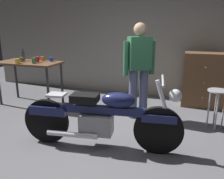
{
  "coord_description": "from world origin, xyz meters",
  "views": [
    {
      "loc": [
        1.12,
        -2.63,
        1.63
      ],
      "look_at": [
        0.02,
        0.7,
        0.65
      ],
      "focal_mm": 37.21,
      "sensor_mm": 36.0,
      "label": 1
    }
  ],
  "objects_px": {
    "mug_brown_stoneware": "(22,60)",
    "bottle": "(23,56)",
    "person_standing": "(139,67)",
    "mug_green_speckled": "(34,61)",
    "motorcycle": "(101,117)",
    "mug_yellow_tall": "(17,61)",
    "shop_stool": "(217,99)",
    "wooden_dresser": "(203,80)",
    "mug_red_diner": "(37,59)",
    "mug_blue_enamel": "(51,59)",
    "mug_orange_travel": "(43,59)"
  },
  "relations": [
    {
      "from": "shop_stool",
      "to": "mug_red_diner",
      "type": "distance_m",
      "value": 3.45
    },
    {
      "from": "person_standing",
      "to": "mug_yellow_tall",
      "type": "distance_m",
      "value": 2.38
    },
    {
      "from": "mug_blue_enamel",
      "to": "mug_red_diner",
      "type": "bearing_deg",
      "value": -143.31
    },
    {
      "from": "person_standing",
      "to": "mug_green_speckled",
      "type": "xyz_separation_m",
      "value": [
        -2.07,
        -0.13,
        0.03
      ]
    },
    {
      "from": "shop_stool",
      "to": "wooden_dresser",
      "type": "distance_m",
      "value": 1.08
    },
    {
      "from": "motorcycle",
      "to": "shop_stool",
      "type": "distance_m",
      "value": 1.93
    },
    {
      "from": "person_standing",
      "to": "mug_blue_enamel",
      "type": "xyz_separation_m",
      "value": [
        -1.89,
        0.21,
        0.02
      ]
    },
    {
      "from": "person_standing",
      "to": "mug_green_speckled",
      "type": "relative_size",
      "value": 15.17
    },
    {
      "from": "mug_blue_enamel",
      "to": "person_standing",
      "type": "bearing_deg",
      "value": -6.27
    },
    {
      "from": "shop_stool",
      "to": "mug_orange_travel",
      "type": "xyz_separation_m",
      "value": [
        -3.39,
        0.28,
        0.45
      ]
    },
    {
      "from": "shop_stool",
      "to": "bottle",
      "type": "bearing_deg",
      "value": 177.21
    },
    {
      "from": "mug_green_speckled",
      "to": "mug_brown_stoneware",
      "type": "xyz_separation_m",
      "value": [
        -0.36,
        0.09,
        -0.01
      ]
    },
    {
      "from": "mug_red_diner",
      "to": "mug_yellow_tall",
      "type": "bearing_deg",
      "value": -133.44
    },
    {
      "from": "shop_stool",
      "to": "bottle",
      "type": "xyz_separation_m",
      "value": [
        -3.8,
        0.19,
        0.5
      ]
    },
    {
      "from": "mug_yellow_tall",
      "to": "wooden_dresser",
      "type": "bearing_deg",
      "value": 19.34
    },
    {
      "from": "mug_brown_stoneware",
      "to": "bottle",
      "type": "distance_m",
      "value": 0.17
    },
    {
      "from": "motorcycle",
      "to": "mug_orange_travel",
      "type": "relative_size",
      "value": 20.96
    },
    {
      "from": "shop_stool",
      "to": "mug_orange_travel",
      "type": "bearing_deg",
      "value": 175.36
    },
    {
      "from": "wooden_dresser",
      "to": "mug_red_diner",
      "type": "relative_size",
      "value": 8.79
    },
    {
      "from": "mug_blue_enamel",
      "to": "mug_orange_travel",
      "type": "xyz_separation_m",
      "value": [
        -0.2,
        -0.0,
        0.0
      ]
    },
    {
      "from": "shop_stool",
      "to": "mug_blue_enamel",
      "type": "relative_size",
      "value": 5.79
    },
    {
      "from": "motorcycle",
      "to": "wooden_dresser",
      "type": "bearing_deg",
      "value": 51.55
    },
    {
      "from": "mug_blue_enamel",
      "to": "mug_green_speckled",
      "type": "bearing_deg",
      "value": -117.81
    },
    {
      "from": "shop_stool",
      "to": "motorcycle",
      "type": "bearing_deg",
      "value": -142.45
    },
    {
      "from": "wooden_dresser",
      "to": "mug_orange_travel",
      "type": "relative_size",
      "value": 10.57
    },
    {
      "from": "mug_green_speckled",
      "to": "motorcycle",
      "type": "bearing_deg",
      "value": -31.44
    },
    {
      "from": "shop_stool",
      "to": "mug_brown_stoneware",
      "type": "relative_size",
      "value": 5.63
    },
    {
      "from": "mug_red_diner",
      "to": "mug_brown_stoneware",
      "type": "bearing_deg",
      "value": -166.29
    },
    {
      "from": "mug_brown_stoneware",
      "to": "mug_blue_enamel",
      "type": "distance_m",
      "value": 0.59
    },
    {
      "from": "motorcycle",
      "to": "person_standing",
      "type": "relative_size",
      "value": 1.31
    },
    {
      "from": "mug_red_diner",
      "to": "mug_orange_travel",
      "type": "relative_size",
      "value": 1.2
    },
    {
      "from": "mug_blue_enamel",
      "to": "mug_orange_travel",
      "type": "bearing_deg",
      "value": -179.25
    },
    {
      "from": "motorcycle",
      "to": "mug_yellow_tall",
      "type": "bearing_deg",
      "value": 147.36
    },
    {
      "from": "wooden_dresser",
      "to": "mug_yellow_tall",
      "type": "xyz_separation_m",
      "value": [
        -3.5,
        -1.23,
        0.4
      ]
    },
    {
      "from": "mug_red_diner",
      "to": "motorcycle",
      "type": "bearing_deg",
      "value": -34.4
    },
    {
      "from": "wooden_dresser",
      "to": "mug_green_speckled",
      "type": "height_order",
      "value": "wooden_dresser"
    },
    {
      "from": "mug_yellow_tall",
      "to": "bottle",
      "type": "xyz_separation_m",
      "value": [
        -0.13,
        0.34,
        0.05
      ]
    },
    {
      "from": "mug_yellow_tall",
      "to": "person_standing",
      "type": "bearing_deg",
      "value": 5.51
    },
    {
      "from": "motorcycle",
      "to": "shop_stool",
      "type": "height_order",
      "value": "motorcycle"
    },
    {
      "from": "shop_stool",
      "to": "bottle",
      "type": "height_order",
      "value": "bottle"
    },
    {
      "from": "mug_yellow_tall",
      "to": "mug_red_diner",
      "type": "bearing_deg",
      "value": 46.56
    },
    {
      "from": "mug_brown_stoneware",
      "to": "bottle",
      "type": "height_order",
      "value": "bottle"
    },
    {
      "from": "mug_red_diner",
      "to": "mug_orange_travel",
      "type": "height_order",
      "value": "mug_red_diner"
    },
    {
      "from": "mug_green_speckled",
      "to": "mug_blue_enamel",
      "type": "distance_m",
      "value": 0.38
    },
    {
      "from": "wooden_dresser",
      "to": "mug_brown_stoneware",
      "type": "distance_m",
      "value": 3.73
    },
    {
      "from": "motorcycle",
      "to": "mug_red_diner",
      "type": "relative_size",
      "value": 17.43
    },
    {
      "from": "mug_red_diner",
      "to": "bottle",
      "type": "bearing_deg",
      "value": 169.06
    },
    {
      "from": "wooden_dresser",
      "to": "bottle",
      "type": "height_order",
      "value": "bottle"
    },
    {
      "from": "mug_green_speckled",
      "to": "shop_stool",
      "type": "bearing_deg",
      "value": 0.96
    },
    {
      "from": "motorcycle",
      "to": "mug_red_diner",
      "type": "distance_m",
      "value": 2.34
    }
  ]
}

